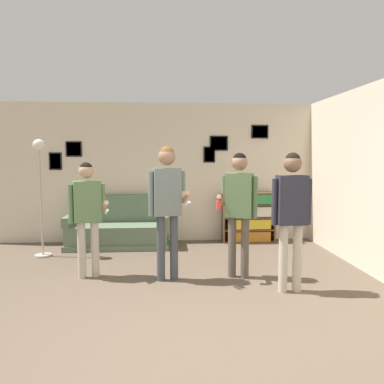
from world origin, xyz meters
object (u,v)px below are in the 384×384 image
Objects in this scene: person_player_foreground_left at (87,208)px; person_spectator_near_bookshelf at (292,207)px; floor_lamp at (40,177)px; couch at (119,230)px; bookshelf at (248,217)px; bottle_on_floor at (93,250)px; person_player_foreground_center at (167,197)px; person_watcher_holding_cup at (239,201)px.

person_player_foreground_left is 0.93× the size of person_spectator_near_bookshelf.
couch is at bearing 28.69° from floor_lamp.
person_player_foreground_left is at bearing -143.40° from bookshelf.
person_player_foreground_left is at bearing -95.83° from couch.
bottle_on_floor is at bearing -162.19° from bookshelf.
floor_lamp is at bearing 147.14° from person_player_foreground_center.
person_player_foreground_center is (0.91, -1.99, 0.83)m from couch.
person_player_foreground_left is at bearing -82.20° from bottle_on_floor.
person_watcher_holding_cup is at bearing -105.87° from bookshelf.
floor_lamp is at bearing 156.88° from person_watcher_holding_cup.
person_player_foreground_center reaches higher than person_player_foreground_left.
bookshelf is 0.56× the size of person_player_foreground_center.
couch is at bearing 134.00° from person_watcher_holding_cup.
person_spectator_near_bookshelf is at bearing -15.71° from person_player_foreground_left.
person_player_foreground_left is 1.12m from person_player_foreground_center.
bookshelf is 2.31m from person_watcher_holding_cup.
bottle_on_floor is (-1.24, 1.28, -1.02)m from person_player_foreground_center.
person_spectator_near_bookshelf is (0.54, -0.58, -0.00)m from person_watcher_holding_cup.
person_player_foreground_center reaches higher than person_spectator_near_bookshelf.
person_watcher_holding_cup is at bearing -23.12° from floor_lamp.
floor_lamp reaches higher than person_watcher_holding_cup.
person_watcher_holding_cup is 2.71m from bottle_on_floor.
floor_lamp is (-1.18, -0.64, 1.03)m from couch.
couch is 1.03× the size of person_player_foreground_center.
person_player_foreground_center is at bearing -10.10° from person_player_foreground_left.
person_watcher_holding_cup is 6.05× the size of bottle_on_floor.
person_spectator_near_bookshelf is (-0.07, -2.72, 0.58)m from bookshelf.
person_player_foreground_center reaches higher than bottle_on_floor.
couch is 1.17× the size of person_player_foreground_left.
bookshelf is 0.59× the size of person_spectator_near_bookshelf.
person_watcher_holding_cup is at bearing -46.00° from couch.
couch is at bearing 133.73° from person_spectator_near_bookshelf.
floor_lamp reaches higher than person_player_foreground_center.
person_spectator_near_bookshelf reaches higher than person_player_foreground_left.
couch is 1.93m from person_player_foreground_left.
floor_lamp reaches higher than bookshelf.
person_spectator_near_bookshelf is 3.43m from bottle_on_floor.
person_watcher_holding_cup is at bearing 132.80° from person_spectator_near_bookshelf.
floor_lamp is (-3.67, -0.84, 0.85)m from bookshelf.
bookshelf is 2.78m from person_player_foreground_center.
floor_lamp is 2.49m from person_player_foreground_center.
person_player_foreground_center is at bearing -177.65° from person_watcher_holding_cup.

